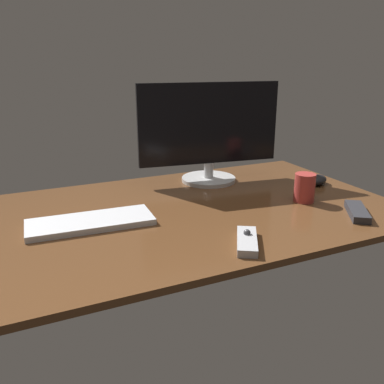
% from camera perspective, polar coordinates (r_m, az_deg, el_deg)
% --- Properties ---
extents(desk, '(1.40, 0.84, 0.02)m').
position_cam_1_polar(desk, '(1.36, -0.98, -2.87)').
color(desk, brown).
rests_on(desk, ground).
extents(monitor, '(0.56, 0.22, 0.39)m').
position_cam_1_polar(monitor, '(1.63, 2.38, 8.06)').
color(monitor, silver).
rests_on(monitor, desk).
extents(keyboard, '(0.38, 0.16, 0.02)m').
position_cam_1_polar(keyboard, '(1.27, -13.82, -4.05)').
color(keyboard, silver).
rests_on(keyboard, desk).
extents(computer_mouse, '(0.12, 0.11, 0.04)m').
position_cam_1_polar(computer_mouse, '(1.69, 16.85, 1.62)').
color(computer_mouse, black).
rests_on(computer_mouse, desk).
extents(media_remote, '(0.12, 0.16, 0.03)m').
position_cam_1_polar(media_remote, '(1.12, 7.59, -6.70)').
color(media_remote, '#B7B7BC').
rests_on(media_remote, desk).
extents(tv_remote, '(0.13, 0.16, 0.02)m').
position_cam_1_polar(tv_remote, '(1.41, 21.81, -2.53)').
color(tv_remote, '#2D2D33').
rests_on(tv_remote, desk).
extents(coffee_mug, '(0.07, 0.07, 0.10)m').
position_cam_1_polar(coffee_mug, '(1.47, 15.25, 0.58)').
color(coffee_mug, '#B23833').
rests_on(coffee_mug, desk).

